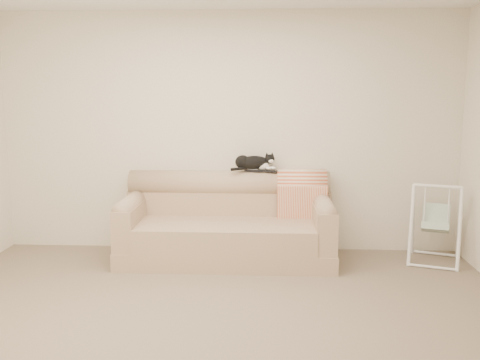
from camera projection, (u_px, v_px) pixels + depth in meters
The scene contains 8 objects.
ground_plane at pixel (211, 323), 4.07m from camera, with size 5.00×5.00×0.00m, color #6E6051.
room_shell at pixel (209, 122), 3.83m from camera, with size 5.04×4.04×2.60m.
sofa at pixel (227, 226), 5.61m from camera, with size 2.20×0.93×0.90m.
remote_a at pixel (253, 170), 5.73m from camera, with size 0.19×0.08×0.03m.
remote_b at pixel (269, 171), 5.70m from camera, with size 0.18×0.08×0.02m.
tuxedo_cat at pixel (254, 162), 5.73m from camera, with size 0.49×0.28×0.19m.
throw_blanket at pixel (302, 188), 5.73m from camera, with size 0.52×0.38×0.58m.
baby_swing at pixel (436, 223), 5.48m from camera, with size 0.64×0.66×0.82m.
Camera 1 is at (0.42, -3.83, 1.73)m, focal length 40.00 mm.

